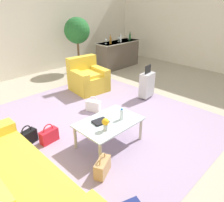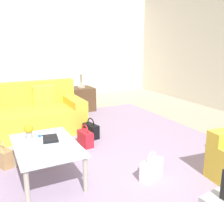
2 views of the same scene
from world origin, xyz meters
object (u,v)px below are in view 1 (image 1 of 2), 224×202
Objects in this scene: wine_glass_right_of_centre at (128,37)px; wine_glass_leftmost at (106,40)px; suitcase_silver at (147,85)px; flower_vase at (106,123)px; armchair at (87,79)px; handbag_white at (93,106)px; handbag_tan at (102,167)px; handbag_black at (28,137)px; wine_bottle_clear at (121,39)px; coffee_table_book at (100,122)px; couch at (2,193)px; potted_ficus at (77,34)px; water_bottle at (122,114)px; wine_bottle_green at (130,37)px; wine_glass_left_of_centre at (118,39)px; wine_bottle_amber at (110,40)px; handbag_red at (49,136)px; coffee_table at (109,124)px; bar_console at (118,54)px.

wine_glass_leftmost is at bearing 179.55° from wine_glass_right_of_centre.
suitcase_silver is at bearing -130.44° from wine_glass_right_of_centre.
flower_vase is 2.39m from suitcase_silver.
handbag_white is at bearing -123.88° from armchair.
handbag_black is at bearing 106.00° from handbag_tan.
wine_glass_leftmost is (3.15, 3.28, 0.45)m from flower_vase.
handbag_tan is at bearing -155.84° from suitcase_silver.
wine_glass_right_of_centre is 0.58m from wine_bottle_clear.
armchair is 3.24m from handbag_tan.
couch is at bearing -164.84° from coffee_table_book.
water_bottle is at bearing -117.76° from potted_ficus.
water_bottle is 4.92m from wine_bottle_green.
wine_bottle_clear reaches higher than handbag_black.
handbag_tan is at bearing -139.01° from wine_glass_left_of_centre.
wine_glass_right_of_centre is (2.76, 0.96, 0.71)m from armchair.
wine_bottle_amber is 0.35× the size of suitcase_silver.
handbag_black is at bearing 124.24° from flower_vase.
handbag_red is 1.00× the size of handbag_white.
handbag_white is at bearing 61.68° from coffee_table.
handbag_red is (1.09, 0.87, -0.17)m from couch.
handbag_white is at bearing -147.09° from wine_bottle_clear.
wine_bottle_clear is 0.50m from wine_bottle_green.
couch is 1.60m from flower_vase.
wine_bottle_green is at bearing -21.66° from potted_ficus.
suitcase_silver is at bearing -122.13° from wine_glass_left_of_centre.
wine_bottle_clear is (-0.57, -0.14, 0.01)m from wine_glass_right_of_centre.
coffee_table is at bearing -118.32° from handbag_white.
handbag_tan is at bearing -126.94° from handbag_white.
wine_bottle_amber reaches higher than coffee_table_book.
armchair is 2.59m from handbag_black.
bar_console is 0.94× the size of potted_ficus.
wine_glass_right_of_centre reaches higher than handbag_tan.
wine_glass_leftmost and wine_glass_left_of_centre have the same top height.
wine_bottle_green is (2.69, 0.82, 0.72)m from armchair.
armchair reaches higher than coffee_table_book.
flower_vase is at bearing -139.85° from wine_bottle_clear.
couch is 5.60m from potted_ficus.
wine_bottle_green is at bearing 36.65° from flower_vase.
coffee_table is at bearing -120.74° from potted_ficus.
handbag_white is at bearing 26.76° from couch.
wine_glass_leftmost is at bearing 176.66° from bar_console.
handbag_white is at bearing 71.78° from water_bottle.
water_bottle is at bearing -20.30° from coffee_table_book.
handbag_black is 1.00× the size of handbag_white.
bar_console reaches higher than flower_vase.
bar_console is 10.74× the size of wine_glass_right_of_centre.
wine_glass_right_of_centre is (4.07, 3.12, 0.63)m from coffee_table.
handbag_black is (0.81, 1.09, -0.17)m from couch.
wine_bottle_clear is (2.19, 0.82, 0.72)m from armchair.
potted_ficus is at bearing 155.22° from bar_console.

